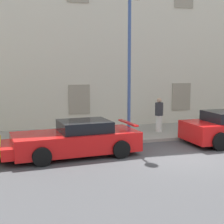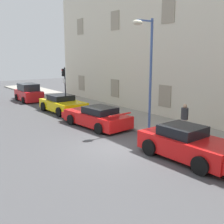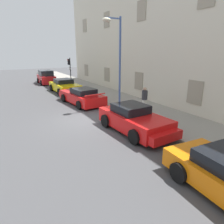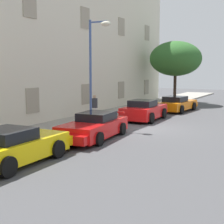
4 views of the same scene
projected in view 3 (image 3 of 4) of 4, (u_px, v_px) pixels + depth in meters
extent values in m
plane|color=#444447|center=(86.00, 120.00, 12.35)|extent=(80.00, 80.00, 0.00)
cube|color=gray|center=(142.00, 109.00, 14.45)|extent=(60.00, 3.71, 0.14)
cube|color=beige|center=(185.00, 24.00, 14.47)|extent=(35.96, 3.59, 11.89)
cube|color=#9E937F|center=(86.00, 70.00, 26.75)|extent=(1.10, 0.06, 1.50)
cube|color=#9E937F|center=(107.00, 74.00, 22.00)|extent=(1.10, 0.06, 1.50)
cube|color=#9E937F|center=(139.00, 81.00, 17.25)|extent=(1.10, 0.06, 1.50)
cube|color=#9E937F|center=(195.00, 92.00, 12.50)|extent=(1.10, 0.06, 1.50)
cube|color=#9E937F|center=(85.00, 26.00, 25.11)|extent=(1.10, 0.06, 1.50)
cube|color=#9E937F|center=(106.00, 20.00, 20.36)|extent=(1.10, 0.06, 1.50)
cube|color=#9E937F|center=(142.00, 10.00, 15.61)|extent=(1.10, 0.06, 1.50)
cube|color=yellow|center=(65.00, 87.00, 20.45)|extent=(4.39, 2.18, 0.72)
cube|color=black|center=(63.00, 81.00, 20.54)|extent=(1.78, 1.68, 0.42)
cube|color=yellow|center=(72.00, 91.00, 18.94)|extent=(1.36, 1.91, 0.39)
cylinder|color=black|center=(79.00, 90.00, 19.94)|extent=(0.71, 0.26, 0.71)
cylinder|color=black|center=(60.00, 92.00, 18.91)|extent=(0.71, 0.26, 0.71)
cylinder|color=black|center=(70.00, 86.00, 22.11)|extent=(0.71, 0.26, 0.71)
cylinder|color=black|center=(52.00, 88.00, 21.07)|extent=(0.71, 0.26, 0.71)
cube|color=red|center=(82.00, 97.00, 16.04)|extent=(4.73, 2.34, 0.71)
cube|color=black|center=(84.00, 91.00, 15.61)|extent=(1.97, 1.69, 0.41)
cube|color=red|center=(71.00, 94.00, 17.63)|extent=(1.54, 1.88, 0.39)
cube|color=red|center=(95.00, 95.00, 14.25)|extent=(0.32, 1.62, 0.06)
cylinder|color=black|center=(64.00, 98.00, 16.67)|extent=(0.67, 0.30, 0.65)
cylinder|color=black|center=(84.00, 95.00, 17.73)|extent=(0.67, 0.30, 0.65)
cylinder|color=black|center=(79.00, 105.00, 14.47)|extent=(0.67, 0.30, 0.65)
cylinder|color=black|center=(101.00, 101.00, 15.54)|extent=(0.67, 0.30, 0.65)
cube|color=red|center=(134.00, 121.00, 10.51)|extent=(4.21, 2.10, 0.77)
cube|color=black|center=(131.00, 108.00, 10.59)|extent=(1.71, 1.61, 0.43)
cube|color=red|center=(159.00, 134.00, 9.07)|extent=(1.31, 1.83, 0.43)
cylinder|color=black|center=(165.00, 128.00, 10.04)|extent=(0.73, 0.27, 0.72)
cylinder|color=black|center=(135.00, 137.00, 9.05)|extent=(0.73, 0.27, 0.72)
cylinder|color=black|center=(133.00, 115.00, 12.11)|extent=(0.73, 0.27, 0.72)
cylinder|color=black|center=(106.00, 121.00, 11.11)|extent=(0.73, 0.27, 0.72)
cylinder|color=black|center=(220.00, 159.00, 7.25)|extent=(0.69, 0.29, 0.68)
cylinder|color=black|center=(179.00, 172.00, 6.44)|extent=(0.69, 0.29, 0.68)
cube|color=red|center=(46.00, 79.00, 25.88)|extent=(3.75, 1.79, 0.92)
cube|color=#1E232B|center=(46.00, 73.00, 25.65)|extent=(2.26, 1.56, 0.65)
cylinder|color=black|center=(38.00, 81.00, 26.49)|extent=(0.62, 0.21, 0.62)
cylinder|color=black|center=(51.00, 80.00, 27.29)|extent=(0.62, 0.21, 0.62)
cylinder|color=black|center=(41.00, 83.00, 24.63)|extent=(0.62, 0.21, 0.62)
cylinder|color=black|center=(55.00, 82.00, 25.43)|extent=(0.62, 0.21, 0.62)
cylinder|color=black|center=(71.00, 72.00, 23.29)|extent=(0.10, 0.10, 3.19)
cube|color=black|center=(69.00, 62.00, 22.88)|extent=(0.22, 0.20, 0.66)
sphere|color=red|center=(68.00, 60.00, 22.77)|extent=(0.12, 0.12, 0.12)
sphere|color=black|center=(68.00, 62.00, 22.83)|extent=(0.12, 0.12, 0.12)
sphere|color=black|center=(68.00, 64.00, 22.89)|extent=(0.12, 0.12, 0.12)
cylinder|color=white|center=(69.00, 68.00, 23.12)|extent=(0.44, 0.02, 0.44)
cylinder|color=#3F5999|center=(120.00, 64.00, 13.94)|extent=(0.14, 0.14, 6.14)
cube|color=#3F5999|center=(113.00, 18.00, 12.81)|extent=(0.08, 1.10, 0.08)
ellipsoid|color=#EAE5C6|center=(106.00, 20.00, 12.61)|extent=(0.44, 0.60, 0.28)
cylinder|color=silver|center=(144.00, 105.00, 13.64)|extent=(0.35, 0.35, 0.80)
cylinder|color=#333338|center=(145.00, 95.00, 13.43)|extent=(0.44, 0.44, 0.61)
sphere|color=tan|center=(145.00, 89.00, 13.31)|extent=(0.22, 0.22, 0.22)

